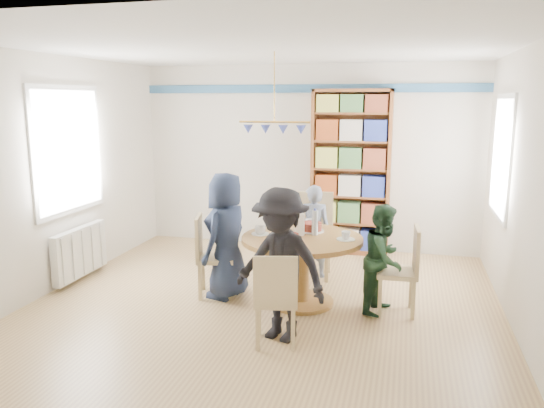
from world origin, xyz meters
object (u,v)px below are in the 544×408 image
(radiator, at_px, (80,252))
(person_near, at_px, (281,265))
(person_right, at_px, (384,259))
(bookshelf, at_px, (351,174))
(chair_far, at_px, (314,230))
(person_far, at_px, (313,231))
(chair_left, at_px, (209,252))
(chair_near, at_px, (275,296))
(person_left, at_px, (226,236))
(dining_table, at_px, (302,254))
(chair_right, at_px, (405,266))

(radiator, height_order, person_near, person_near)
(person_right, distance_m, bookshelf, 2.31)
(chair_far, height_order, person_far, person_far)
(radiator, xyz_separation_m, chair_far, (2.75, 0.90, 0.23))
(chair_left, bearing_deg, chair_near, -45.63)
(person_left, distance_m, bookshelf, 2.46)
(radiator, xyz_separation_m, dining_table, (2.80, -0.11, 0.21))
(chair_near, bearing_deg, person_left, 127.66)
(person_left, height_order, person_near, person_near)
(chair_right, distance_m, bookshelf, 2.38)
(chair_far, height_order, person_left, person_left)
(chair_far, bearing_deg, person_right, -47.80)
(chair_far, xyz_separation_m, person_right, (0.92, -1.01, -0.00))
(person_left, height_order, bookshelf, bookshelf)
(radiator, relative_size, chair_near, 1.14)
(chair_far, bearing_deg, chair_left, -134.96)
(chair_near, distance_m, person_far, 2.01)
(person_right, height_order, bookshelf, bookshelf)
(chair_right, height_order, bookshelf, bookshelf)
(person_far, xyz_separation_m, person_near, (0.02, -1.83, 0.13))
(chair_near, bearing_deg, bookshelf, 84.64)
(radiator, bearing_deg, person_right, -1.74)
(dining_table, height_order, person_right, person_right)
(person_near, bearing_deg, bookshelf, 103.23)
(chair_near, height_order, person_left, person_left)
(chair_far, distance_m, person_left, 1.29)
(person_right, bearing_deg, person_near, 152.57)
(chair_near, xyz_separation_m, bookshelf, (0.30, 3.22, 0.67))
(person_left, xyz_separation_m, person_right, (1.73, -0.01, -0.13))
(radiator, distance_m, chair_left, 1.75)
(chair_far, height_order, chair_near, chair_far)
(person_near, bearing_deg, radiator, 178.92)
(person_right, bearing_deg, dining_table, 107.24)
(dining_table, xyz_separation_m, person_far, (-0.04, 0.93, 0.03))
(person_left, bearing_deg, radiator, -80.65)
(chair_left, relative_size, person_near, 0.65)
(radiator, relative_size, person_left, 0.71)
(radiator, relative_size, chair_left, 1.08)
(radiator, height_order, chair_far, chair_far)
(chair_right, xyz_separation_m, person_right, (-0.21, -0.01, 0.07))
(chair_near, distance_m, person_right, 1.40)
(bookshelf, bearing_deg, dining_table, -97.31)
(person_left, xyz_separation_m, person_far, (0.82, 0.92, -0.12))
(person_far, height_order, bookshelf, bookshelf)
(chair_right, height_order, person_near, person_near)
(chair_near, bearing_deg, person_right, 50.10)
(person_near, bearing_deg, person_left, 151.55)
(chair_left, distance_m, person_far, 1.39)
(chair_far, xyz_separation_m, person_far, (0.01, -0.08, 0.01))
(dining_table, relative_size, bookshelf, 0.56)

